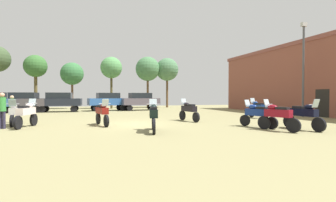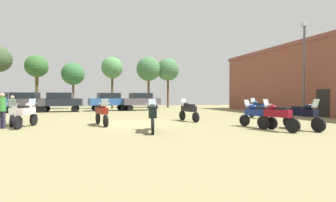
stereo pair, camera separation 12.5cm
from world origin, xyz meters
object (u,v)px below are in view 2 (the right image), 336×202
at_px(motorcycle_10, 258,108).
at_px(tree_3, 37,67).
at_px(person_2, 12,107).
at_px(tree_2, 73,74).
at_px(motorcycle_11, 15,112).
at_px(brick_building, 317,79).
at_px(lamp_post, 304,65).
at_px(car_3, 60,101).
at_px(car_1, 141,100).
at_px(car_2, 25,101).
at_px(motorcycle_2, 303,115).
at_px(motorcycle_3, 188,110).
at_px(motorcycle_5, 257,114).
at_px(motorcycle_8, 26,113).
at_px(motorcycle_9, 277,116).
at_px(person_1, 2,107).
at_px(tree_5, 168,70).
at_px(tree_4, 112,68).
at_px(car_5, 109,100).
at_px(tree_7, 148,69).
at_px(motorcycle_1, 102,112).
at_px(motorcycle_7, 152,116).

distance_m(motorcycle_10, tree_3, 25.79).
relative_size(person_2, tree_2, 0.28).
distance_m(motorcycle_11, tree_2, 18.64).
distance_m(brick_building, lamp_post, 5.11).
height_order(car_3, tree_3, tree_3).
height_order(motorcycle_10, car_1, car_1).
relative_size(car_2, tree_2, 0.75).
bearing_deg(motorcycle_2, tree_3, -59.97).
bearing_deg(motorcycle_3, motorcycle_5, -72.63).
relative_size(brick_building, motorcycle_3, 9.60).
bearing_deg(motorcycle_8, motorcycle_9, -8.54).
bearing_deg(motorcycle_10, person_1, -174.45).
bearing_deg(tree_3, tree_5, 1.42).
distance_m(car_3, tree_4, 8.76).
distance_m(motorcycle_3, motorcycle_8, 9.35).
height_order(motorcycle_8, car_1, car_1).
bearing_deg(motorcycle_11, motorcycle_2, 151.19).
xyz_separation_m(motorcycle_9, tree_2, (-10.73, 24.33, 3.76)).
relative_size(motorcycle_9, motorcycle_10, 0.93).
xyz_separation_m(brick_building, motorcycle_8, (-23.45, -3.26, -2.52)).
relative_size(person_2, tree_5, 0.24).
xyz_separation_m(car_5, person_2, (-6.53, -10.77, -0.19)).
bearing_deg(motorcycle_11, car_5, -119.76).
bearing_deg(motorcycle_3, motorcycle_2, -67.01).
distance_m(brick_building, person_1, 24.82).
height_order(motorcycle_10, tree_7, tree_7).
bearing_deg(motorcycle_8, car_2, 118.09).
distance_m(motorcycle_3, tree_5, 19.65).
relative_size(tree_2, tree_7, 0.84).
height_order(motorcycle_11, car_5, car_5).
height_order(motorcycle_2, person_1, person_1).
height_order(motorcycle_10, motorcycle_11, motorcycle_10).
height_order(motorcycle_9, tree_5, tree_5).
distance_m(motorcycle_2, motorcycle_3, 6.67).
bearing_deg(motorcycle_1, tree_4, -109.55).
relative_size(motorcycle_1, motorcycle_5, 1.03).
relative_size(motorcycle_11, tree_4, 0.33).
bearing_deg(motorcycle_1, motorcycle_11, -31.42).
height_order(car_2, car_3, same).
bearing_deg(car_1, tree_2, 44.43).
bearing_deg(tree_3, car_3, -59.33).
relative_size(tree_3, tree_4, 0.98).
distance_m(car_1, tree_7, 7.42).
distance_m(motorcycle_2, tree_5, 24.55).
bearing_deg(tree_7, car_3, -150.91).
distance_m(tree_4, tree_5, 7.91).
height_order(motorcycle_5, motorcycle_7, motorcycle_7).
xyz_separation_m(motorcycle_8, tree_4, (5.79, 18.31, 4.58)).
relative_size(motorcycle_11, tree_7, 0.32).
bearing_deg(motorcycle_8, person_1, -153.65).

